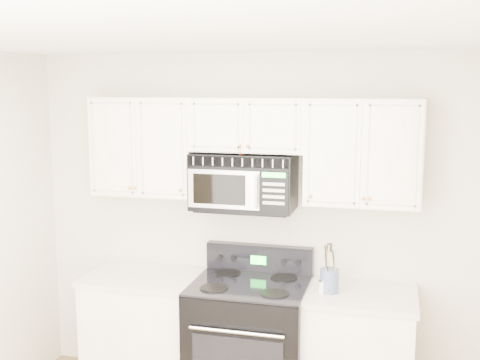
% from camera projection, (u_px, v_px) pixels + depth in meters
% --- Properties ---
extents(room, '(3.51, 3.51, 2.61)m').
position_uv_depth(room, '(174.00, 301.00, 2.99)').
color(room, brown).
rests_on(room, ground).
extents(base_cabinet_left, '(0.86, 0.65, 0.92)m').
position_uv_depth(base_cabinet_left, '(146.00, 335.00, 4.70)').
color(base_cabinet_left, beige).
rests_on(base_cabinet_left, ground).
extents(base_cabinet_right, '(0.86, 0.65, 0.92)m').
position_uv_depth(base_cabinet_right, '(353.00, 358.00, 4.30)').
color(base_cabinet_right, beige).
rests_on(base_cabinet_right, ground).
extents(range, '(0.84, 0.76, 1.14)m').
position_uv_depth(range, '(250.00, 341.00, 4.44)').
color(range, black).
rests_on(range, ground).
extents(upper_cabinets, '(2.44, 0.37, 0.75)m').
position_uv_depth(upper_cabinets, '(250.00, 144.00, 4.41)').
color(upper_cabinets, beige).
rests_on(upper_cabinets, ground).
extents(microwave, '(0.75, 0.43, 0.42)m').
position_uv_depth(microwave, '(244.00, 181.00, 4.43)').
color(microwave, black).
rests_on(microwave, ground).
extents(utensil_crock, '(0.13, 0.13, 0.35)m').
position_uv_depth(utensil_crock, '(329.00, 279.00, 4.22)').
color(utensil_crock, '#505A7A').
rests_on(utensil_crock, base_cabinet_right).
extents(shaker_salt, '(0.04, 0.04, 0.10)m').
position_uv_depth(shaker_salt, '(322.00, 286.00, 4.19)').
color(shaker_salt, silver).
rests_on(shaker_salt, base_cabinet_right).
extents(shaker_pepper, '(0.04, 0.04, 0.09)m').
position_uv_depth(shaker_pepper, '(326.00, 285.00, 4.23)').
color(shaker_pepper, silver).
rests_on(shaker_pepper, base_cabinet_right).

